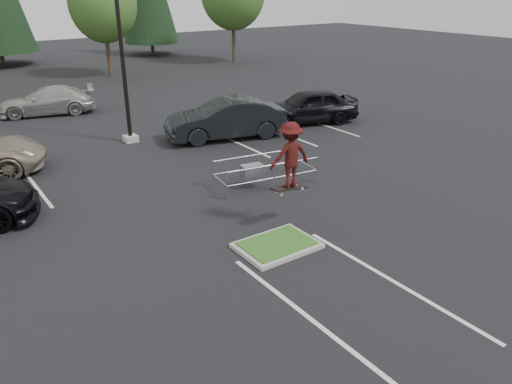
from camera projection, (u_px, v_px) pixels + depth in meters
ground at (277, 247)px, 14.10m from camera, size 120.00×120.00×0.00m
grass_median at (277, 245)px, 14.07m from camera, size 2.20×1.60×0.16m
stall_lines at (146, 191)px, 17.92m from camera, size 22.62×17.60×0.01m
light_pole at (121, 41)px, 21.64m from camera, size 0.70×0.60×10.12m
decid_c at (103, 6)px, 37.72m from camera, size 5.12×5.12×8.38m
cart_corral at (255, 170)px, 18.01m from camera, size 3.81×1.85×1.04m
skateboarder at (290, 155)px, 14.61m from camera, size 1.35×0.87×2.17m
car_r_charc at (226, 119)px, 23.61m from camera, size 5.96×3.32×1.86m
car_r_black at (309, 106)px, 26.23m from camera, size 5.59×3.66×1.77m
car_far_silver at (48, 101)px, 28.03m from camera, size 5.56×3.45×1.50m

